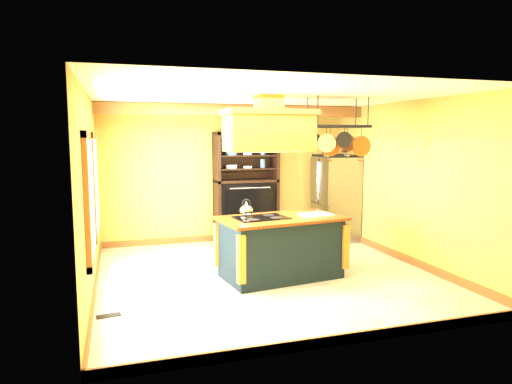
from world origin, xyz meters
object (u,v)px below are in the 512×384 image
kitchen_island (281,247)px  refrigerator (335,200)px  hutch (245,199)px  range_hood (269,129)px  pot_rack (338,135)px

kitchen_island → refrigerator: refrigerator is taller
hutch → refrigerator: bearing=-11.3°
range_hood → refrigerator: range_hood is taller
refrigerator → hutch: size_ratio=0.78×
kitchen_island → range_hood: range_hood is taller
kitchen_island → pot_rack: size_ratio=1.94×
range_hood → refrigerator: (2.14, 2.06, -1.40)m
pot_rack → hutch: pot_rack is taller
pot_rack → refrigerator: 2.65m
pot_rack → hutch: bearing=108.0°
refrigerator → hutch: bearing=168.7°
refrigerator → pot_rack: bearing=-116.5°
range_hood → pot_rack: size_ratio=1.30×
kitchen_island → refrigerator: size_ratio=1.14×
pot_rack → hutch: (-0.79, 2.42, -1.28)m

